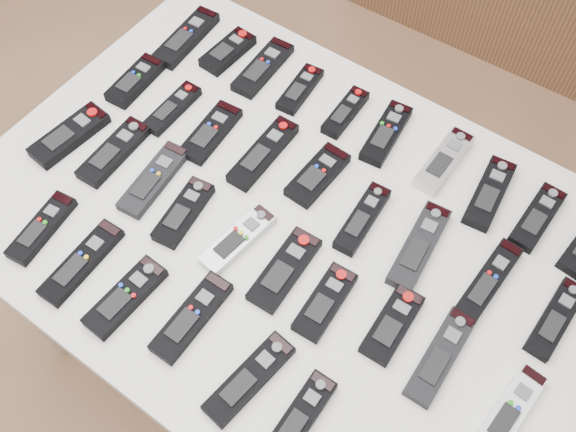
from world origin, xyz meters
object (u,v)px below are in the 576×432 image
Objects in this scene: remote_13 at (263,153)px; remote_33 at (249,378)px; remote_19 at (70,135)px; remote_26 at (392,324)px; remote_12 at (211,132)px; remote_18 at (556,319)px; remote_6 at (444,161)px; remote_3 at (300,89)px; remote_5 at (386,133)px; remote_24 at (285,269)px; remote_29 at (42,228)px; remote_0 at (187,37)px; remote_7 at (489,193)px; remote_32 at (192,317)px; remote_22 at (184,212)px; remote_1 at (228,51)px; remote_8 at (537,217)px; remote_28 at (509,412)px; remote_30 at (82,262)px; remote_15 at (362,219)px; remote_21 at (154,179)px; remote_34 at (300,417)px; remote_25 at (325,302)px; remote_31 at (126,297)px; remote_20 at (114,152)px; table at (288,236)px; remote_16 at (419,246)px; remote_17 at (488,282)px; remote_11 at (173,108)px; remote_27 at (440,356)px; remote_10 at (135,81)px; remote_23 at (238,239)px; remote_14 at (318,175)px; remote_2 at (263,67)px; remote_4 at (345,112)px.

remote_13 is 0.48m from remote_33.
remote_26 is (0.78, 0.03, -0.00)m from remote_19.
remote_18 is at bearing -2.98° from remote_12.
remote_3 is at bearing -177.87° from remote_6.
remote_5 is 0.96× the size of remote_24.
remote_0 is at bearing 93.34° from remote_29.
remote_7 and remote_32 have the same top height.
remote_22 is at bearing -125.69° from remote_5.
remote_8 is (0.78, -0.00, -0.00)m from remote_1.
remote_5 is 0.61m from remote_28.
remote_30 is at bearing -159.08° from remote_26.
remote_15 is (-0.06, -0.22, 0.00)m from remote_6.
remote_13 is at bearing 45.50° from remote_21.
remote_34 is (0.62, -0.00, 0.00)m from remote_29.
remote_34 is (-0.06, -0.58, 0.00)m from remote_7.
remote_21 is at bearing -129.25° from remote_13.
remote_31 reaches higher than remote_25.
remote_18 is 0.92m from remote_20.
table is at bearing 163.26° from remote_26.
remote_28 is (0.69, -0.38, 0.00)m from remote_3.
remote_17 is at bearing -2.28° from remote_16.
remote_15 is 0.47m from remote_31.
remote_19 is 0.99× the size of remote_20.
remote_30 is (0.11, -0.39, -0.00)m from remote_11.
remote_32 is (-0.40, -0.20, 0.00)m from remote_27.
remote_30 is at bearing -130.53° from table.
remote_20 is (0.10, -0.17, -0.00)m from remote_10.
remote_22 reaches higher than remote_23.
remote_25 is at bearing -51.06° from remote_14.
remote_20 is at bearing -175.60° from remote_23.
remote_19 reaches higher than remote_33.
remote_7 is at bearing 15.84° from remote_11.
remote_26 is (0.56, -0.37, 0.00)m from remote_2.
remote_26 reaches higher than remote_3.
remote_24 is at bearing -37.99° from remote_0.
remote_18 is 1.13× the size of remote_26.
remote_17 is 0.31m from remote_25.
remote_4 is 0.63m from remote_30.
remote_13 reaches higher than remote_2.
remote_27 is at bearing 0.90° from remote_24.
remote_12 and remote_30 have the same top height.
remote_13 reaches higher than table.
remote_0 is 0.75m from remote_25.
remote_16 is (-0.16, -0.19, 0.00)m from remote_8.
remote_19 reaches higher than table.
remote_19 reaches higher than remote_31.
remote_24 is (-0.18, -0.19, -0.00)m from remote_16.
remote_28 is (1.01, 0.01, -0.00)m from remote_19.
remote_5 is at bearing 52.92° from remote_22.
remote_19 is at bearing -150.80° from remote_5.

